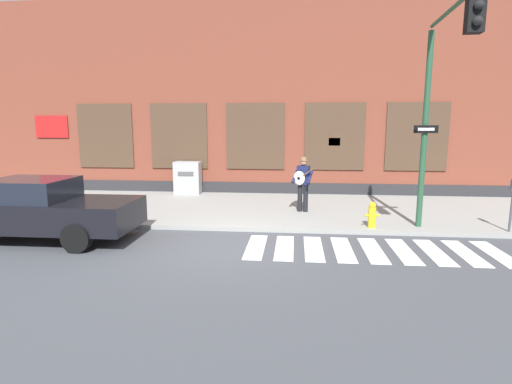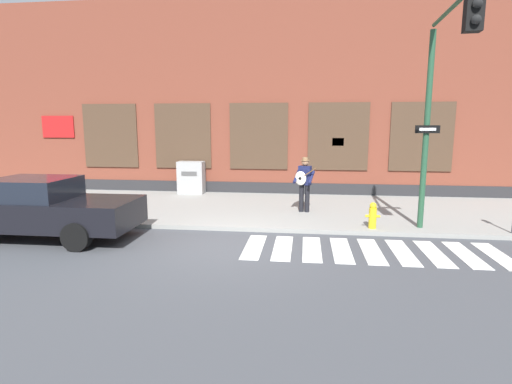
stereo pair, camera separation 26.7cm
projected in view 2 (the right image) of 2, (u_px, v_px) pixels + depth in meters
The scene contains 9 objects.
ground_plane at pixel (224, 247), 9.36m from camera, with size 160.00×160.00×0.00m, color #424449.
sidewalk at pixel (249, 208), 13.41m from camera, with size 28.00×5.54×0.12m.
building_backdrop at pixel (264, 102), 17.44m from camera, with size 28.00×4.06×7.68m.
crosswalk at pixel (371, 251), 9.03m from camera, with size 5.78×1.90×0.01m.
red_car at pixel (43, 208), 9.95m from camera, with size 4.61×2.00×1.53m.
busker at pixel (304, 181), 12.42m from camera, with size 0.72×0.65×1.72m.
traffic_light at pixel (443, 83), 8.89m from camera, with size 0.61×3.31×5.23m.
utility_box at pixel (191, 178), 15.88m from camera, with size 1.02×0.60×1.28m.
fire_hydrant at pixel (373, 216), 10.53m from camera, with size 0.38×0.20×0.70m.
Camera 2 is at (1.84, -8.86, 2.82)m, focal length 28.00 mm.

